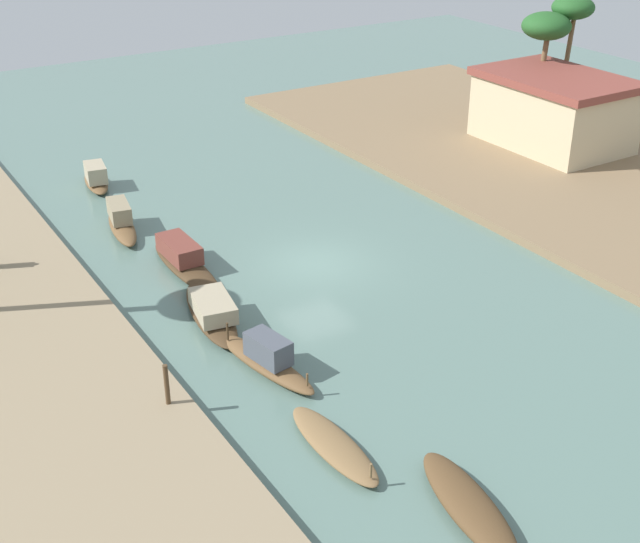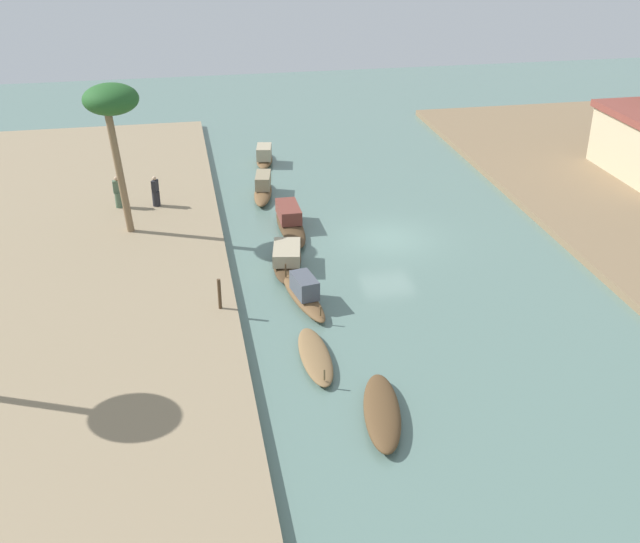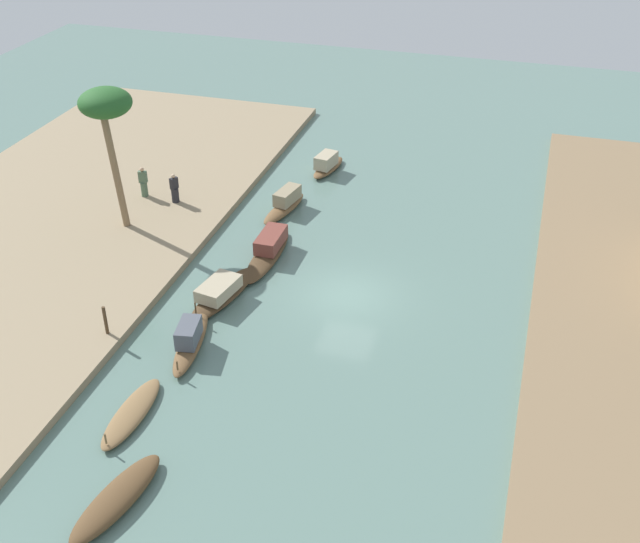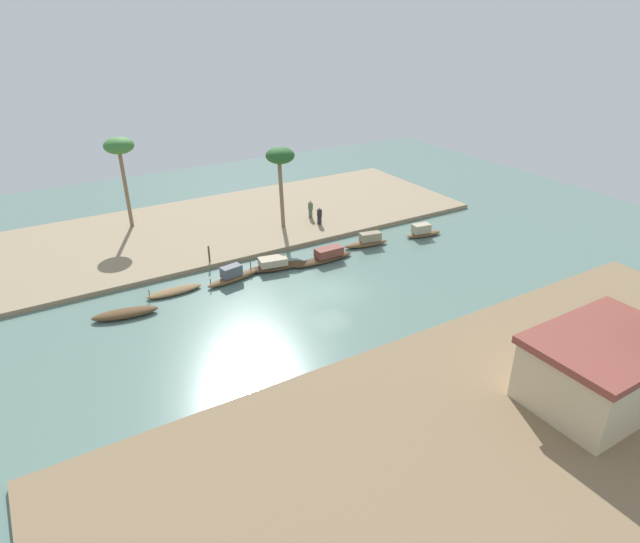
% 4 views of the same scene
% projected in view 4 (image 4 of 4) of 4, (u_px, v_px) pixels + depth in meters
% --- Properties ---
extents(river_water, '(73.57, 73.57, 0.00)m').
position_uv_depth(river_water, '(332.00, 291.00, 38.41)').
color(river_water, slate).
rests_on(river_water, ground).
extents(riverbank_left, '(41.97, 15.97, 0.36)m').
position_uv_depth(riverbank_left, '(242.00, 221.00, 50.47)').
color(riverbank_left, '#937F60').
rests_on(riverbank_left, ground).
extents(riverbank_right, '(41.97, 15.97, 0.36)m').
position_uv_depth(riverbank_right, '(506.00, 419.00, 26.19)').
color(riverbank_right, '#846B4C').
rests_on(riverbank_right, ground).
extents(sampan_midstream, '(4.52, 1.67, 1.22)m').
position_uv_depth(sampan_midstream, '(233.00, 276.00, 39.60)').
color(sampan_midstream, brown).
rests_on(sampan_midstream, river_water).
extents(sampan_foreground, '(3.91, 1.08, 0.76)m').
position_uv_depth(sampan_foreground, '(174.00, 291.00, 37.95)').
color(sampan_foreground, brown).
rests_on(sampan_foreground, river_water).
extents(sampan_downstream_large, '(5.28, 1.21, 1.08)m').
position_uv_depth(sampan_downstream_large, '(325.00, 257.00, 42.66)').
color(sampan_downstream_large, '#47331E').
rests_on(sampan_downstream_large, river_water).
extents(sampan_with_tall_canopy, '(4.27, 1.91, 0.53)m').
position_uv_depth(sampan_with_tall_canopy, '(125.00, 313.00, 35.05)').
color(sampan_with_tall_canopy, brown).
rests_on(sampan_with_tall_canopy, river_water).
extents(sampan_upstream_small, '(3.43, 1.51, 1.15)m').
position_uv_depth(sampan_upstream_small, '(423.00, 232.00, 47.29)').
color(sampan_upstream_small, brown).
rests_on(sampan_upstream_small, river_water).
extents(sampan_near_left_bank, '(4.03, 1.62, 1.16)m').
position_uv_depth(sampan_near_left_bank, '(367.00, 241.00, 45.37)').
color(sampan_near_left_bank, brown).
rests_on(sampan_near_left_bank, river_water).
extents(sampan_open_hull, '(4.91, 2.07, 0.99)m').
position_uv_depth(sampan_open_hull, '(276.00, 265.00, 41.39)').
color(sampan_open_hull, '#47331E').
rests_on(sampan_open_hull, river_water).
extents(person_on_near_bank, '(0.41, 0.46, 1.66)m').
position_uv_depth(person_on_near_bank, '(310.00, 210.00, 50.39)').
color(person_on_near_bank, '#4C664C').
rests_on(person_on_near_bank, riverbank_left).
extents(person_by_mooring, '(0.52, 0.52, 1.60)m').
position_uv_depth(person_by_mooring, '(319.00, 217.00, 48.89)').
color(person_by_mooring, '#232328').
rests_on(person_by_mooring, riverbank_left).
extents(mooring_post, '(0.14, 0.14, 1.27)m').
position_uv_depth(mooring_post, '(209.00, 254.00, 41.73)').
color(mooring_post, '#4C3823').
rests_on(mooring_post, riverbank_left).
extents(palm_tree_left_near, '(2.49, 2.49, 7.07)m').
position_uv_depth(palm_tree_left_near, '(280.00, 158.00, 46.16)').
color(palm_tree_left_near, '#7F6647').
rests_on(palm_tree_left_near, riverbank_left).
extents(palm_tree_left_far, '(2.54, 2.54, 7.93)m').
position_uv_depth(palm_tree_left_far, '(119.00, 149.00, 45.82)').
color(palm_tree_left_far, '#7F6647').
rests_on(palm_tree_left_far, riverbank_left).
extents(riverside_building, '(7.61, 5.33, 3.58)m').
position_uv_depth(riverside_building, '(602.00, 369.00, 26.52)').
color(riverside_building, beige).
rests_on(riverside_building, riverbank_right).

